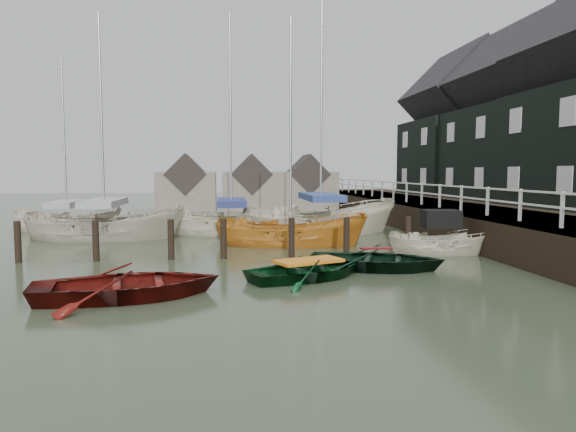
{
  "coord_description": "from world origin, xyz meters",
  "views": [
    {
      "loc": [
        -1.2,
        -14.92,
        3.05
      ],
      "look_at": [
        1.18,
        3.81,
        1.4
      ],
      "focal_mm": 32.0,
      "sensor_mm": 36.0,
      "label": 1
    }
  ],
  "objects": [
    {
      "name": "land_strip",
      "position": [
        15.0,
        10.0,
        0.0
      ],
      "size": [
        14.0,
        38.0,
        1.5
      ],
      "primitive_type": "cube",
      "color": "black",
      "rests_on": "ground"
    },
    {
      "name": "quay_houses",
      "position": [
        14.99,
        8.66,
        5.68
      ],
      "size": [
        6.52,
        28.14,
        10.01
      ],
      "color": "black",
      "rests_on": "ground"
    },
    {
      "name": "motorboat",
      "position": [
        6.8,
        2.94,
        0.11
      ],
      "size": [
        4.16,
        1.99,
        2.39
      ],
      "rotation": [
        0.0,
        0.0,
        1.45
      ],
      "color": "beige",
      "rests_on": "ground"
    },
    {
      "name": "sailboat_c",
      "position": [
        1.58,
        6.1,
        0.01
      ],
      "size": [
        6.71,
        3.6,
        10.47
      ],
      "rotation": [
        0.0,
        0.0,
        1.37
      ],
      "color": "#C07824",
      "rests_on": "ground"
    },
    {
      "name": "sailboat_d",
      "position": [
        3.52,
        9.59,
        0.06
      ],
      "size": [
        8.32,
        4.25,
        12.76
      ],
      "rotation": [
        0.0,
        0.0,
        1.74
      ],
      "color": "beige",
      "rests_on": "ground"
    },
    {
      "name": "ground",
      "position": [
        0.0,
        0.0,
        0.0
      ],
      "size": [
        120.0,
        120.0,
        0.0
      ],
      "primitive_type": "plane",
      "color": "#333D26",
      "rests_on": "ground"
    },
    {
      "name": "sailboat_e",
      "position": [
        -9.01,
        11.99,
        0.06
      ],
      "size": [
        6.55,
        4.34,
        9.94
      ],
      "rotation": [
        0.0,
        0.0,
        1.21
      ],
      "color": "beige",
      "rests_on": "ground"
    },
    {
      "name": "far_sheds",
      "position": [
        0.83,
        26.0,
        1.86
      ],
      "size": [
        14.0,
        4.08,
        4.39
      ],
      "color": "#665B51",
      "rests_on": "ground"
    },
    {
      "name": "mooring_pilings",
      "position": [
        -1.11,
        3.0,
        0.5
      ],
      "size": [
        13.72,
        0.22,
        1.8
      ],
      "color": "black",
      "rests_on": "ground"
    },
    {
      "name": "rowboat_dkgreen",
      "position": [
        3.52,
        0.42,
        0.0
      ],
      "size": [
        4.92,
        4.22,
        0.86
      ],
      "primitive_type": "imported",
      "rotation": [
        0.0,
        0.0,
        1.22
      ],
      "color": "black",
      "rests_on": "ground"
    },
    {
      "name": "rowboat_red",
      "position": [
        -3.49,
        -2.33,
        0.0
      ],
      "size": [
        4.93,
        3.91,
        0.92
      ],
      "primitive_type": "imported",
      "rotation": [
        0.0,
        0.0,
        1.75
      ],
      "color": "#4F0F0B",
      "rests_on": "ground"
    },
    {
      "name": "sailboat_b",
      "position": [
        -0.8,
        9.92,
        0.06
      ],
      "size": [
        7.17,
        4.16,
        11.77
      ],
      "rotation": [
        0.0,
        0.0,
        1.31
      ],
      "color": "beige",
      "rests_on": "ground"
    },
    {
      "name": "sailboat_a",
      "position": [
        -6.51,
        8.95,
        0.06
      ],
      "size": [
        7.35,
        3.25,
        11.38
      ],
      "rotation": [
        0.0,
        0.0,
        1.49
      ],
      "color": "#BEB3A2",
      "rests_on": "ground"
    },
    {
      "name": "rowboat_green",
      "position": [
        1.2,
        -0.69,
        0.0
      ],
      "size": [
        4.37,
        3.8,
        0.76
      ],
      "primitive_type": "imported",
      "rotation": [
        0.0,
        0.0,
        1.95
      ],
      "color": "black",
      "rests_on": "ground"
    },
    {
      "name": "pier",
      "position": [
        9.48,
        10.0,
        0.71
      ],
      "size": [
        3.04,
        32.0,
        2.7
      ],
      "color": "black",
      "rests_on": "ground"
    }
  ]
}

